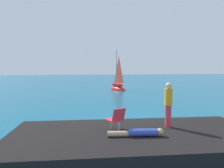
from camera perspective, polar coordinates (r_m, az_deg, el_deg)
The scene contains 8 objects.
ground_plane at distance 11.06m, azimuth 4.81°, elevation -10.89°, with size 160.00×160.00×0.00m, color #0F5675.
shore_ledge at distance 7.12m, azimuth 6.74°, elevation -16.37°, with size 8.37×3.65×0.80m, color black.
boulder_seaward at distance 8.96m, azimuth -11.17°, elevation -14.68°, with size 1.54×1.23×0.85m, color black.
boulder_inland at distance 8.77m, azimuth -1.38°, elevation -15.03°, with size 1.13×0.90×0.62m, color black.
sailboat_near at distance 27.04m, azimuth 1.61°, elevation -1.05°, with size 2.25×3.22×5.84m.
person_sunbather at distance 6.57m, azimuth 7.42°, elevation -13.42°, with size 1.76×0.42×0.25m.
person_standing at distance 7.60m, azimuth 15.55°, elevation -5.28°, with size 0.28×0.28×1.62m.
beach_chair at distance 7.00m, azimuth 1.23°, elevation -9.49°, with size 0.68×0.74×0.80m.
Camera 1 is at (-2.77, -10.30, 2.93)m, focal length 32.55 mm.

